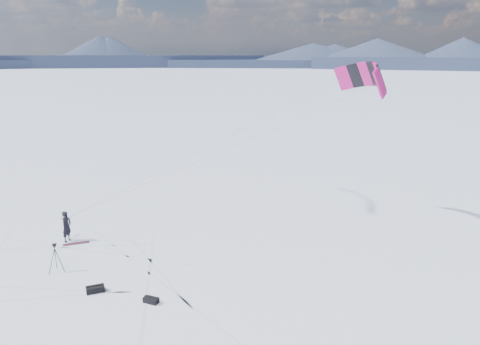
% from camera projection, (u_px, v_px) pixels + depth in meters
% --- Properties ---
extents(ground, '(1800.00, 1800.00, 0.00)m').
position_uv_depth(ground, '(79.00, 267.00, 21.68)').
color(ground, white).
extents(horizon_hills, '(704.47, 706.88, 9.74)m').
position_uv_depth(horizon_hills, '(70.00, 180.00, 20.65)').
color(horizon_hills, '#171F30').
rests_on(horizon_hills, ground).
extents(snow_tracks, '(17.62, 14.39, 0.01)m').
position_uv_depth(snow_tracks, '(63.00, 272.00, 21.14)').
color(snow_tracks, silver).
rests_on(snow_tracks, ground).
extents(snowkiter, '(0.48, 0.65, 1.66)m').
position_uv_depth(snowkiter, '(68.00, 241.00, 24.66)').
color(snowkiter, black).
rests_on(snowkiter, ground).
extents(snowboard, '(1.26, 0.90, 0.04)m').
position_uv_depth(snowboard, '(76.00, 243.00, 24.33)').
color(snowboard, maroon).
rests_on(snowboard, ground).
extents(tripod, '(0.64, 0.72, 1.38)m').
position_uv_depth(tripod, '(55.00, 254.00, 20.99)').
color(tripod, black).
rests_on(tripod, ground).
extents(gear_bag_a, '(0.80, 0.69, 0.33)m').
position_uv_depth(gear_bag_a, '(95.00, 289.00, 19.36)').
color(gear_bag_a, black).
rests_on(gear_bag_a, ground).
extents(gear_bag_b, '(0.65, 0.42, 0.28)m').
position_uv_depth(gear_bag_b, '(151.00, 300.00, 18.55)').
color(gear_bag_b, black).
rests_on(gear_bag_b, ground).
extents(power_kite, '(16.33, 7.81, 7.94)m').
position_uv_depth(power_kite, '(365.00, 78.00, 24.81)').
color(power_kite, '#BE146B').
rests_on(power_kite, ground).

